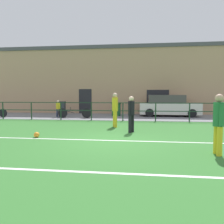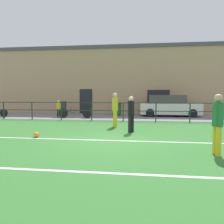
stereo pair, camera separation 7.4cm
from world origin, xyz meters
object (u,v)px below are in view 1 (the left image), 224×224
object	(u,v)px
bicycle_parked_1	(75,113)
trash_bin_0	(116,109)
player_goalkeeper	(131,112)
trash_bin_1	(62,108)
soccer_ball_match	(37,135)
player_winger	(115,108)
parked_car_red	(168,106)
spectator_child	(58,108)
player_striker	(219,120)

from	to	relation	value
bicycle_parked_1	trash_bin_0	bearing A→B (deg)	37.08
player_goalkeeper	trash_bin_1	size ratio (longest dim) A/B	1.49
soccer_ball_match	player_winger	bearing A→B (deg)	49.89
player_goalkeeper	trash_bin_0	world-z (taller)	player_goalkeeper
player_goalkeeper	parked_car_red	bearing A→B (deg)	8.49
player_winger	spectator_child	size ratio (longest dim) A/B	1.43
spectator_child	parked_car_red	xyz separation A→B (m)	(7.93, 1.82, 0.07)
player_striker	bicycle_parked_1	distance (m)	11.01
soccer_ball_match	trash_bin_0	bearing A→B (deg)	76.89
bicycle_parked_1	soccer_ball_match	bearing A→B (deg)	-85.26
trash_bin_0	player_striker	bearing A→B (deg)	-69.82
parked_car_red	player_winger	bearing A→B (deg)	-119.08
player_winger	trash_bin_1	bearing A→B (deg)	-162.55
trash_bin_1	player_winger	bearing A→B (deg)	-51.51
bicycle_parked_1	trash_bin_0	size ratio (longest dim) A/B	2.50
player_winger	trash_bin_1	distance (m)	8.15
player_striker	spectator_child	bearing A→B (deg)	-141.11
player_goalkeeper	spectator_child	distance (m)	7.94
player_winger	parked_car_red	world-z (taller)	player_winger
player_striker	trash_bin_0	size ratio (longest dim) A/B	1.75
player_winger	trash_bin_1	world-z (taller)	player_winger
spectator_child	bicycle_parked_1	xyz separation A→B (m)	(1.32, -0.38, -0.33)
player_striker	trash_bin_1	bearing A→B (deg)	-145.36
spectator_child	trash_bin_0	world-z (taller)	spectator_child
player_winger	parked_car_red	size ratio (longest dim) A/B	0.40
parked_car_red	player_goalkeeper	bearing A→B (deg)	-108.07
player_winger	trash_bin_0	xyz separation A→B (m)	(-0.57, 5.87, -0.48)
parked_car_red	trash_bin_0	world-z (taller)	parked_car_red
player_striker	bicycle_parked_1	world-z (taller)	player_striker
parked_car_red	bicycle_parked_1	size ratio (longest dim) A/B	1.84
player_goalkeeper	soccer_ball_match	world-z (taller)	player_goalkeeper
player_goalkeeper	trash_bin_1	world-z (taller)	player_goalkeeper
player_winger	bicycle_parked_1	distance (m)	5.07
player_striker	trash_bin_0	bearing A→B (deg)	-162.06
trash_bin_0	trash_bin_1	distance (m)	4.53
spectator_child	parked_car_red	distance (m)	8.14
player_striker	trash_bin_0	world-z (taller)	player_striker
parked_car_red	trash_bin_1	xyz separation A→B (m)	(-8.43, 0.34, -0.22)
bicycle_parked_1	trash_bin_0	xyz separation A→B (m)	(2.69, 2.03, 0.13)
player_goalkeeper	player_winger	world-z (taller)	player_winger
player_goalkeeper	player_striker	distance (m)	4.20
player_goalkeeper	bicycle_parked_1	bearing A→B (deg)	64.16
soccer_ball_match	trash_bin_1	bearing A→B (deg)	104.07
spectator_child	trash_bin_1	size ratio (longest dim) A/B	1.14
parked_car_red	trash_bin_0	xyz separation A→B (m)	(-3.92, -0.16, -0.27)
player_striker	soccer_ball_match	world-z (taller)	player_striker
player_striker	player_winger	size ratio (longest dim) A/B	0.96
spectator_child	bicycle_parked_1	bearing A→B (deg)	170.59
player_winger	soccer_ball_match	size ratio (longest dim) A/B	8.09
player_goalkeeper	spectator_child	xyz separation A→B (m)	(-5.46, 5.76, -0.19)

